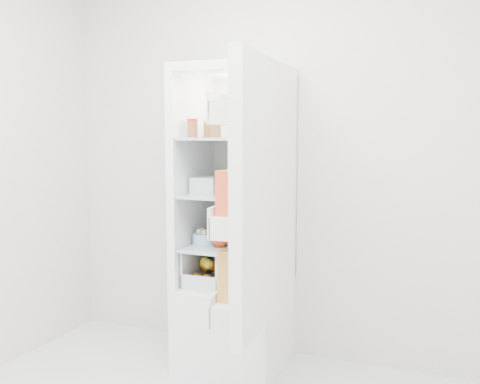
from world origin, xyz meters
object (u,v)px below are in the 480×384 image
at_px(refrigerator, 238,256).
at_px(fridge_door, 250,202).
at_px(mushroom_bowl, 205,239).
at_px(red_cabbage, 232,233).

xyz_separation_m(refrigerator, fridge_door, (0.32, -0.64, 0.43)).
xyz_separation_m(refrigerator, mushroom_bowl, (-0.17, -0.12, 0.12)).
relative_size(red_cabbage, fridge_door, 0.12).
bearing_deg(red_cabbage, mushroom_bowl, -174.47).
distance_m(red_cabbage, fridge_door, 0.68).
xyz_separation_m(refrigerator, red_cabbage, (0.00, -0.10, 0.16)).
bearing_deg(fridge_door, refrigerator, 22.55).
height_order(refrigerator, mushroom_bowl, refrigerator).
bearing_deg(red_cabbage, fridge_door, -59.17).
bearing_deg(mushroom_bowl, refrigerator, 35.48).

